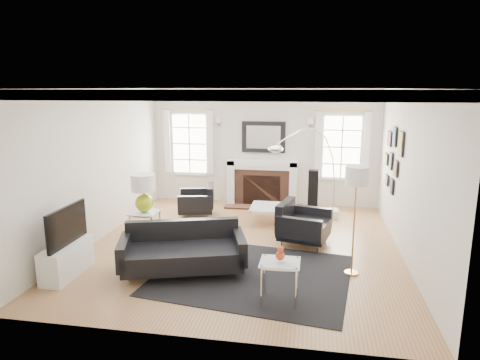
% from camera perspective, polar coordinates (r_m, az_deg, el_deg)
% --- Properties ---
extents(floor, '(6.00, 6.00, 0.00)m').
position_cam_1_polar(floor, '(7.88, 0.46, -8.71)').
color(floor, olive).
rests_on(floor, ground).
extents(back_wall, '(5.50, 0.04, 2.80)m').
position_cam_1_polar(back_wall, '(10.43, 3.17, 4.40)').
color(back_wall, beige).
rests_on(back_wall, floor).
extents(front_wall, '(5.50, 0.04, 2.80)m').
position_cam_1_polar(front_wall, '(4.65, -5.56, -5.58)').
color(front_wall, beige).
rests_on(front_wall, floor).
extents(left_wall, '(0.04, 6.00, 2.80)m').
position_cam_1_polar(left_wall, '(8.39, -18.40, 1.87)').
color(left_wall, beige).
rests_on(left_wall, floor).
extents(right_wall, '(0.04, 6.00, 2.80)m').
position_cam_1_polar(right_wall, '(7.57, 21.50, 0.57)').
color(right_wall, beige).
rests_on(right_wall, floor).
extents(ceiling, '(5.50, 6.00, 0.02)m').
position_cam_1_polar(ceiling, '(7.36, 0.50, 12.09)').
color(ceiling, white).
rests_on(ceiling, back_wall).
extents(crown_molding, '(5.50, 6.00, 0.12)m').
position_cam_1_polar(crown_molding, '(7.36, 0.50, 11.62)').
color(crown_molding, white).
rests_on(crown_molding, back_wall).
extents(fireplace, '(1.70, 0.69, 1.11)m').
position_cam_1_polar(fireplace, '(10.38, 2.98, -0.45)').
color(fireplace, white).
rests_on(fireplace, floor).
extents(mantel_mirror, '(1.05, 0.07, 0.75)m').
position_cam_1_polar(mantel_mirror, '(10.36, 3.15, 5.74)').
color(mantel_mirror, black).
rests_on(mantel_mirror, back_wall).
extents(window_left, '(1.24, 0.15, 1.62)m').
position_cam_1_polar(window_left, '(10.74, -6.74, 4.88)').
color(window_left, white).
rests_on(window_left, back_wall).
extents(window_right, '(1.24, 0.15, 1.62)m').
position_cam_1_polar(window_right, '(10.32, 13.42, 4.33)').
color(window_right, white).
rests_on(window_right, back_wall).
extents(gallery_wall, '(0.04, 1.73, 1.29)m').
position_cam_1_polar(gallery_wall, '(8.79, 19.72, 3.11)').
color(gallery_wall, black).
rests_on(gallery_wall, right_wall).
extents(tv_unit, '(0.35, 1.00, 1.09)m').
position_cam_1_polar(tv_unit, '(7.10, -22.07, -9.24)').
color(tv_unit, white).
rests_on(tv_unit, floor).
extents(area_rug, '(3.17, 2.76, 0.01)m').
position_cam_1_polar(area_rug, '(6.74, 1.74, -12.45)').
color(area_rug, black).
rests_on(area_rug, floor).
extents(sofa, '(2.06, 1.38, 0.62)m').
position_cam_1_polar(sofa, '(6.78, -7.61, -9.37)').
color(sofa, black).
rests_on(sofa, floor).
extents(armchair_left, '(0.92, 0.99, 0.57)m').
position_cam_1_polar(armchair_left, '(9.62, -5.56, -2.90)').
color(armchair_left, black).
rests_on(armchair_left, floor).
extents(armchair_right, '(1.03, 1.11, 0.64)m').
position_cam_1_polar(armchair_right, '(7.95, 8.16, -5.95)').
color(armchair_right, black).
rests_on(armchair_right, floor).
extents(coffee_table, '(0.83, 0.83, 0.37)m').
position_cam_1_polar(coffee_table, '(9.04, 4.13, -3.71)').
color(coffee_table, silver).
rests_on(coffee_table, floor).
extents(side_table_left, '(0.50, 0.50, 0.55)m').
position_cam_1_polar(side_table_left, '(8.20, -12.57, -4.88)').
color(side_table_left, silver).
rests_on(side_table_left, floor).
extents(nesting_table, '(0.53, 0.44, 0.58)m').
position_cam_1_polar(nesting_table, '(5.79, 5.34, -11.86)').
color(nesting_table, silver).
rests_on(nesting_table, floor).
extents(gourd_lamp, '(0.45, 0.45, 0.71)m').
position_cam_1_polar(gourd_lamp, '(8.07, -12.74, -1.37)').
color(gourd_lamp, '#A1B416').
rests_on(gourd_lamp, side_table_left).
extents(orange_vase, '(0.12, 0.12, 0.19)m').
position_cam_1_polar(orange_vase, '(5.70, 5.38, -9.79)').
color(orange_vase, '#AF3716').
rests_on(orange_vase, nesting_table).
extents(arc_floor_lamp, '(1.47, 1.36, 2.08)m').
position_cam_1_polar(arc_floor_lamp, '(8.97, 8.86, 1.20)').
color(arc_floor_lamp, silver).
rests_on(arc_floor_lamp, floor).
extents(stick_floor_lamp, '(0.34, 0.34, 1.69)m').
position_cam_1_polar(stick_floor_lamp, '(6.53, 15.29, -0.20)').
color(stick_floor_lamp, '#CA9046').
rests_on(stick_floor_lamp, floor).
extents(speaker_tower, '(0.22, 0.22, 1.06)m').
position_cam_1_polar(speaker_tower, '(9.55, 9.71, -1.81)').
color(speaker_tower, black).
rests_on(speaker_tower, floor).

